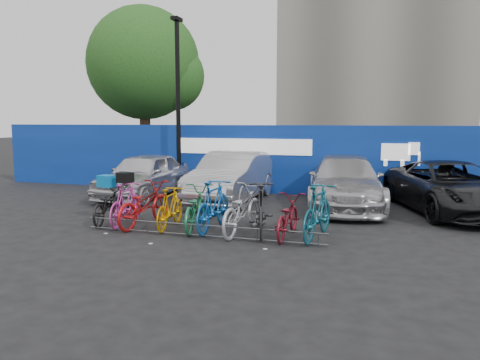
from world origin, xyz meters
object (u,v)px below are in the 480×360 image
at_px(bike_2, 144,204).
at_px(bike_6, 242,210).
at_px(car_0, 144,175).
at_px(car_1, 232,177).
at_px(bike_rack, 200,230).
at_px(bike_7, 261,209).
at_px(bike_0, 108,205).
at_px(bike_3, 170,208).
at_px(car_3, 451,187).
at_px(lamppost, 178,100).
at_px(bike_1, 126,204).
at_px(car_2, 345,182).
at_px(bike_5, 214,206).
at_px(tree, 149,66).
at_px(bike_8, 287,217).
at_px(bike_9, 318,212).
at_px(bike_4, 195,208).

relative_size(bike_2, bike_6, 0.97).
xyz_separation_m(car_0, car_1, (3.06, 0.13, 0.04)).
relative_size(bike_rack, bike_7, 2.83).
bearing_deg(bike_0, bike_rack, 155.82).
bearing_deg(car_0, bike_3, -53.31).
relative_size(car_0, car_3, 0.85).
bearing_deg(lamppost, car_0, -112.91).
relative_size(bike_1, bike_6, 0.84).
relative_size(bike_3, bike_6, 0.79).
xyz_separation_m(car_2, bike_3, (-3.75, -4.14, -0.25)).
height_order(bike_0, bike_1, bike_1).
height_order(car_3, bike_5, car_3).
relative_size(bike_3, bike_5, 0.83).
relative_size(bike_0, bike_7, 0.88).
xyz_separation_m(tree, bike_3, (5.77, -10.06, -4.57)).
bearing_deg(bike_7, bike_2, -14.07).
height_order(bike_rack, bike_8, bike_8).
bearing_deg(bike_5, bike_9, 179.92).
distance_m(bike_0, bike_8, 4.63).
height_order(car_2, car_3, car_2).
distance_m(bike_rack, bike_9, 2.60).
xyz_separation_m(bike_0, bike_6, (3.57, -0.10, 0.10)).
xyz_separation_m(car_3, bike_3, (-6.66, -4.03, -0.22)).
bearing_deg(bike_6, bike_8, -177.79).
distance_m(car_1, bike_0, 4.43).
xyz_separation_m(lamppost, car_3, (8.85, -1.38, -2.55)).
bearing_deg(car_0, bike_9, -30.65).
distance_m(car_0, bike_3, 4.85).
bearing_deg(bike_8, bike_rack, 19.09).
xyz_separation_m(lamppost, bike_1, (0.99, -5.38, -2.74)).
relative_size(car_2, bike_8, 2.92).
relative_size(car_0, bike_4, 2.25).
height_order(bike_rack, bike_6, bike_6).
bearing_deg(car_0, lamppost, 68.19).
distance_m(bike_rack, bike_2, 1.88).
height_order(tree, bike_7, tree).
height_order(car_2, bike_8, car_2).
relative_size(lamppost, bike_7, 3.09).
height_order(bike_rack, bike_1, bike_1).
height_order(car_1, bike_2, car_1).
height_order(bike_2, bike_9, bike_9).
bearing_deg(car_1, lamppost, 152.56).
bearing_deg(bike_6, bike_0, 4.68).
relative_size(car_2, bike_1, 2.94).
bearing_deg(bike_1, bike_0, -16.90).
relative_size(lamppost, bike_4, 3.13).
xyz_separation_m(car_2, bike_9, (-0.26, -4.10, -0.15)).
distance_m(car_2, bike_5, 4.85).
bearing_deg(bike_6, bike_4, 4.27).
distance_m(lamppost, bike_9, 8.27).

